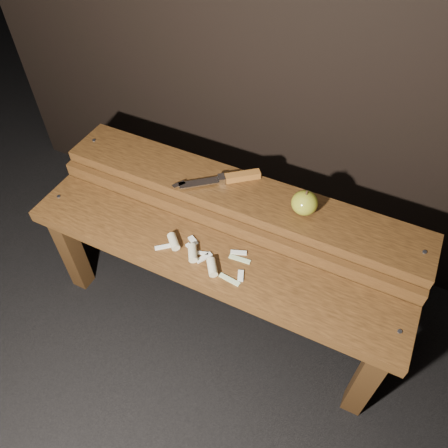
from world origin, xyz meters
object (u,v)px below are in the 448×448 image
at_px(bench_front_tier, 207,271).
at_px(knife, 231,178).
at_px(bench_rear_tier, 238,209).
at_px(apple, 305,203).

relative_size(bench_front_tier, knife, 5.13).
relative_size(bench_rear_tier, knife, 5.13).
height_order(bench_rear_tier, knife, knife).
bearing_deg(apple, bench_front_tier, -132.08).
bearing_deg(bench_front_tier, apple, 47.92).
bearing_deg(bench_front_tier, knife, 99.08).
xyz_separation_m(bench_front_tier, bench_rear_tier, (0.00, 0.23, 0.06)).
xyz_separation_m(bench_rear_tier, apple, (0.21, 0.00, 0.12)).
distance_m(bench_front_tier, apple, 0.36).
xyz_separation_m(bench_front_tier, knife, (-0.04, 0.26, 0.16)).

